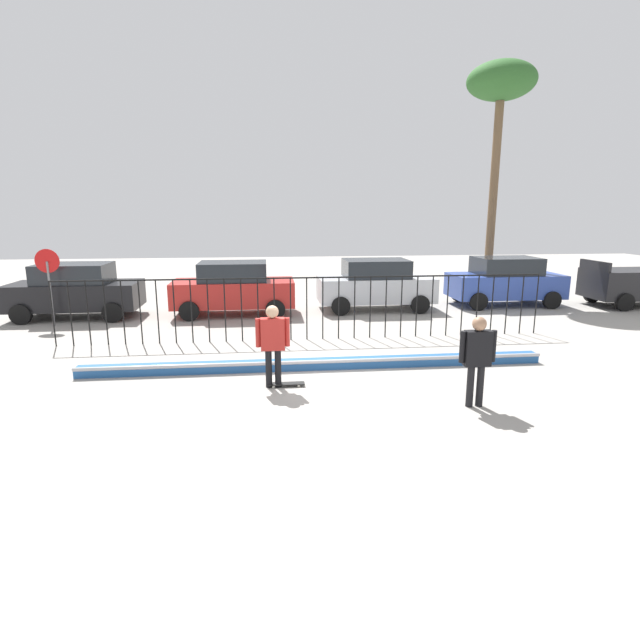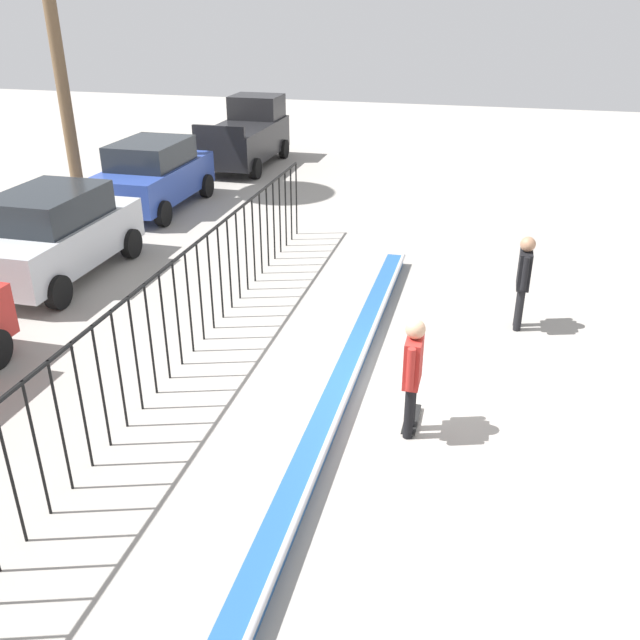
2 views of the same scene
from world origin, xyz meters
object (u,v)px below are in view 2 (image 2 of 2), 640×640
object	(u,v)px
skateboarder	(413,367)
skateboard	(411,419)
parked_car_blue	(153,174)
pickup_truck	(246,135)
camera_operator	(524,275)
parked_car_silver	(53,234)

from	to	relation	value
skateboarder	skateboard	distance (m)	1.04
parked_car_blue	pickup_truck	xyz separation A→B (m)	(5.75, -0.72, 0.06)
camera_operator	pickup_truck	world-z (taller)	pickup_truck
camera_operator	skateboarder	bearing A→B (deg)	41.66
skateboarder	camera_operator	xyz separation A→B (m)	(3.82, -1.50, -0.01)
skateboard	camera_operator	distance (m)	3.99
camera_operator	parked_car_silver	distance (m)	9.65
skateboarder	skateboard	xyz separation A→B (m)	(0.26, -0.00, -1.01)
parked_car_blue	camera_operator	bearing A→B (deg)	-118.66
skateboarder	camera_operator	distance (m)	4.11
parked_car_silver	parked_car_blue	bearing A→B (deg)	1.96
skateboarder	pickup_truck	world-z (taller)	pickup_truck
parked_car_blue	skateboarder	bearing A→B (deg)	-137.59
pickup_truck	parked_car_silver	bearing A→B (deg)	179.20
skateboarder	pickup_truck	size ratio (longest dim) A/B	0.38
skateboard	parked_car_silver	bearing A→B (deg)	44.95
skateboard	parked_car_silver	world-z (taller)	parked_car_silver
camera_operator	parked_car_blue	distance (m)	11.37
parked_car_silver	parked_car_blue	distance (m)	5.29
pickup_truck	skateboard	bearing A→B (deg)	-151.07
skateboard	skateboarder	bearing A→B (deg)	158.52
pickup_truck	parked_car_blue	bearing A→B (deg)	174.06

